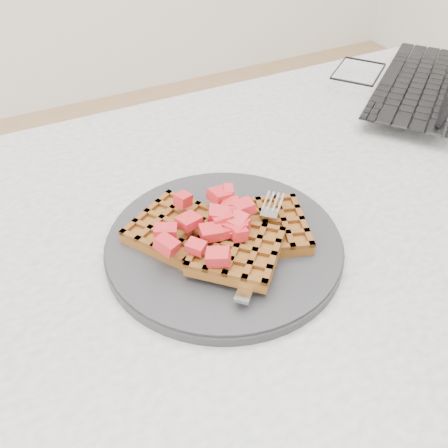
# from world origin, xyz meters

# --- Properties ---
(table) EXTENTS (1.20, 0.80, 0.75)m
(table) POSITION_xyz_m (0.00, 0.00, 0.64)
(table) COLOR beige
(table) RESTS_ON ground
(plate) EXTENTS (0.28, 0.28, 0.02)m
(plate) POSITION_xyz_m (-0.07, -0.00, 0.76)
(plate) COLOR #262629
(plate) RESTS_ON table
(waffles) EXTENTS (0.22, 0.21, 0.03)m
(waffles) POSITION_xyz_m (-0.07, -0.01, 0.78)
(waffles) COLOR brown
(waffles) RESTS_ON plate
(strawberry_pile) EXTENTS (0.15, 0.15, 0.02)m
(strawberry_pile) POSITION_xyz_m (-0.07, -0.00, 0.80)
(strawberry_pile) COLOR #A10F17
(strawberry_pile) RESTS_ON waffles
(fork) EXTENTS (0.14, 0.15, 0.02)m
(fork) POSITION_xyz_m (-0.04, -0.04, 0.77)
(fork) COLOR silver
(fork) RESTS_ON plate
(laptop) EXTENTS (0.43, 0.42, 0.25)m
(laptop) POSITION_xyz_m (0.41, 0.22, 0.79)
(laptop) COLOR black
(laptop) RESTS_ON table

